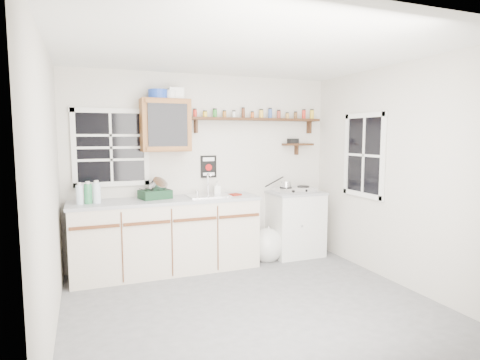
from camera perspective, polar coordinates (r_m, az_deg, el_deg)
name	(u,v)px	position (r m, az deg, el deg)	size (l,w,h in m)	color
room	(251,181)	(3.93, 1.55, -0.20)	(3.64, 3.24, 2.54)	#555558
main_cabinet	(167,235)	(5.13, -10.33, -7.70)	(2.31, 0.63, 0.92)	beige
right_cabinet	(295,223)	(5.78, 7.88, -6.13)	(0.73, 0.57, 0.91)	silver
sink	(208,195)	(5.17, -4.59, -2.20)	(0.52, 0.44, 0.29)	silver
upper_cabinet	(165,125)	(5.13, -10.56, 7.66)	(0.60, 0.32, 0.65)	brown
upper_cabinet_clutter	(165,94)	(5.16, -10.55, 11.93)	(0.43, 0.24, 0.14)	#17379A
spice_shelf	(258,118)	(5.59, 2.51, 8.74)	(1.91, 0.18, 0.35)	#331F0E
secondary_shelf	(296,144)	(5.87, 8.01, 5.10)	(0.45, 0.16, 0.24)	#331F0E
warning_sign	(209,167)	(5.43, -4.49, 1.91)	(0.22, 0.02, 0.30)	black
window_back	(111,148)	(5.19, -17.87, 4.41)	(0.93, 0.03, 0.98)	black
window_right	(364,155)	(5.31, 17.22, 3.38)	(0.03, 0.78, 1.08)	black
water_bottles	(89,193)	(4.91, -20.65, -1.78)	(0.27, 0.11, 0.27)	silver
dish_rack	(156,192)	(5.08, -11.85, -1.62)	(0.41, 0.35, 0.27)	black
soap_bottle	(217,188)	(5.28, -3.31, -1.13)	(0.08, 0.08, 0.18)	white
rag	(235,195)	(5.24, -0.74, -2.09)	(0.14, 0.12, 0.02)	maroon
hotplate	(295,189)	(5.66, 7.77, -1.34)	(0.58, 0.34, 0.08)	silver
saucepan	(285,184)	(5.59, 6.45, -0.61)	(0.36, 0.15, 0.15)	silver
trash_bag	(267,245)	(5.54, 3.88, -9.22)	(0.44, 0.40, 0.50)	silver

